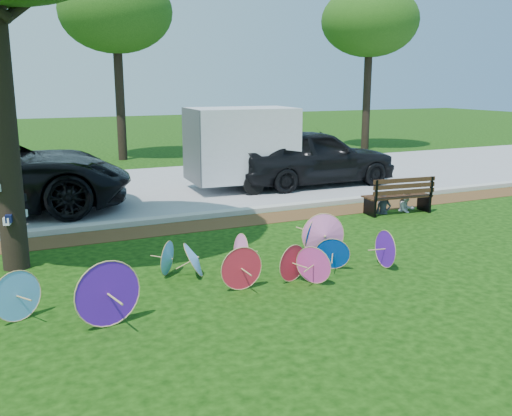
{
  "coord_description": "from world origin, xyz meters",
  "views": [
    {
      "loc": [
        -3.77,
        -7.27,
        3.2
      ],
      "look_at": [
        0.5,
        2.0,
        0.9
      ],
      "focal_mm": 40.0,
      "sensor_mm": 36.0,
      "label": 1
    }
  ],
  "objects_px": {
    "parasol_pile": "(244,259)",
    "park_bench": "(397,195)",
    "dark_pickup": "(313,157)",
    "person_right": "(407,191)",
    "cargo_trailer": "(242,144)",
    "person_left": "(384,192)"
  },
  "relations": [
    {
      "from": "person_left",
      "to": "person_right",
      "type": "bearing_deg",
      "value": 17.84
    },
    {
      "from": "parasol_pile",
      "to": "park_bench",
      "type": "distance_m",
      "value": 6.09
    },
    {
      "from": "parasol_pile",
      "to": "cargo_trailer",
      "type": "bearing_deg",
      "value": 66.89
    },
    {
      "from": "dark_pickup",
      "to": "park_bench",
      "type": "distance_m",
      "value": 4.2
    },
    {
      "from": "person_right",
      "to": "cargo_trailer",
      "type": "bearing_deg",
      "value": 116.95
    },
    {
      "from": "parasol_pile",
      "to": "dark_pickup",
      "type": "bearing_deg",
      "value": 52.59
    },
    {
      "from": "park_bench",
      "to": "cargo_trailer",
      "type": "bearing_deg",
      "value": 122.24
    },
    {
      "from": "parasol_pile",
      "to": "park_bench",
      "type": "xyz_separation_m",
      "value": [
        5.35,
        2.9,
        0.08
      ]
    },
    {
      "from": "dark_pickup",
      "to": "park_bench",
      "type": "bearing_deg",
      "value": 179.88
    },
    {
      "from": "dark_pickup",
      "to": "cargo_trailer",
      "type": "xyz_separation_m",
      "value": [
        -2.28,
        0.26,
        0.47
      ]
    },
    {
      "from": "parasol_pile",
      "to": "cargo_trailer",
      "type": "distance_m",
      "value": 8.04
    },
    {
      "from": "parasol_pile",
      "to": "dark_pickup",
      "type": "relative_size",
      "value": 1.24
    },
    {
      "from": "dark_pickup",
      "to": "person_left",
      "type": "distance_m",
      "value": 4.17
    },
    {
      "from": "park_bench",
      "to": "person_left",
      "type": "distance_m",
      "value": 0.36
    },
    {
      "from": "park_bench",
      "to": "person_right",
      "type": "bearing_deg",
      "value": 13.8
    },
    {
      "from": "parasol_pile",
      "to": "person_left",
      "type": "height_order",
      "value": "person_left"
    },
    {
      "from": "dark_pickup",
      "to": "cargo_trailer",
      "type": "height_order",
      "value": "cargo_trailer"
    },
    {
      "from": "dark_pickup",
      "to": "park_bench",
      "type": "xyz_separation_m",
      "value": [
        -0.06,
        -4.18,
        -0.43
      ]
    },
    {
      "from": "cargo_trailer",
      "to": "park_bench",
      "type": "relative_size",
      "value": 1.75
    },
    {
      "from": "park_bench",
      "to": "person_right",
      "type": "relative_size",
      "value": 1.67
    },
    {
      "from": "cargo_trailer",
      "to": "park_bench",
      "type": "bearing_deg",
      "value": -60.03
    },
    {
      "from": "dark_pickup",
      "to": "parasol_pile",
      "type": "bearing_deg",
      "value": 143.32
    }
  ]
}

